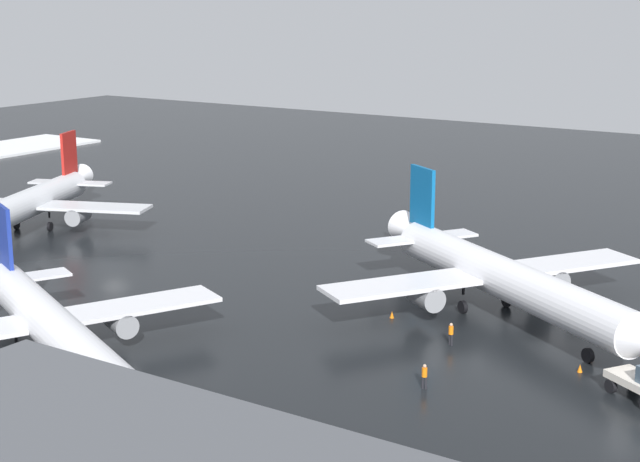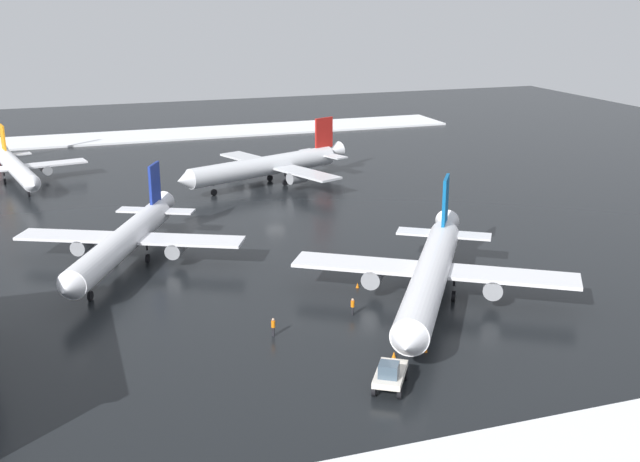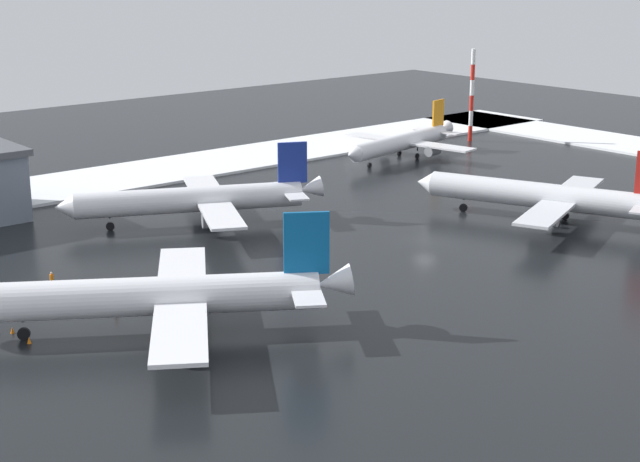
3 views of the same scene
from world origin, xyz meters
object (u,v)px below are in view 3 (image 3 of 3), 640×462
object	(u,v)px
airplane_distant_tail	(156,296)
traffic_cone_wingtip_side	(12,330)
airplane_foreground_jet	(546,196)
antenna_mast	(472,95)
traffic_cone_near_nose	(29,340)
traffic_cone_mid_line	(197,298)
ground_crew_mid_apron	(115,297)
ground_crew_beside_wing	(52,279)
airplane_parked_portside	(196,199)
airplane_far_rear	(403,142)

from	to	relation	value
airplane_distant_tail	traffic_cone_wingtip_side	xyz separation A→B (m)	(9.30, -8.04, -3.10)
airplane_foreground_jet	antenna_mast	distance (m)	53.06
antenna_mast	traffic_cone_near_nose	world-z (taller)	antenna_mast
traffic_cone_mid_line	traffic_cone_wingtip_side	size ratio (longest dim) A/B	1.00
airplane_distant_tail	ground_crew_mid_apron	bearing A→B (deg)	-60.12
traffic_cone_mid_line	ground_crew_mid_apron	bearing A→B (deg)	-25.49
ground_crew_beside_wing	ground_crew_mid_apron	bearing A→B (deg)	-177.63
ground_crew_beside_wing	traffic_cone_wingtip_side	bearing A→B (deg)	126.18
ground_crew_beside_wing	traffic_cone_mid_line	world-z (taller)	ground_crew_beside_wing
airplane_parked_portside	airplane_foreground_jet	bearing A→B (deg)	167.74
airplane_foreground_jet	traffic_cone_mid_line	xyz separation A→B (m)	(47.10, -3.44, -2.88)
ground_crew_mid_apron	traffic_cone_near_nose	xyz separation A→B (m)	(9.62, 2.98, -0.70)
airplane_distant_tail	ground_crew_beside_wing	world-z (taller)	airplane_distant_tail
airplane_distant_tail	ground_crew_beside_wing	size ratio (longest dim) A/B	17.72
airplane_far_rear	traffic_cone_mid_line	bearing A→B (deg)	18.51
ground_crew_mid_apron	traffic_cone_mid_line	xyz separation A→B (m)	(-6.68, 3.18, -0.70)
airplane_parked_portside	ground_crew_mid_apron	size ratio (longest dim) A/B	17.24
traffic_cone_near_nose	traffic_cone_wingtip_side	xyz separation A→B (m)	(0.13, -3.03, 0.00)
airplane_distant_tail	airplane_foreground_jet	distance (m)	54.26
airplane_foreground_jet	traffic_cone_wingtip_side	size ratio (longest dim) A/B	56.01
airplane_foreground_jet	ground_crew_beside_wing	size ratio (longest dim) A/B	18.01
ground_crew_mid_apron	ground_crew_beside_wing	bearing A→B (deg)	-144.09
ground_crew_mid_apron	antenna_mast	size ratio (longest dim) A/B	0.11
antenna_mast	airplane_parked_portside	bearing A→B (deg)	13.22
airplane_parked_portside	traffic_cone_wingtip_side	xyz separation A→B (m)	(30.97, 18.99, -2.82)
airplane_parked_portside	ground_crew_mid_apron	xyz separation A→B (m)	(21.22, 19.04, -2.13)
airplane_parked_portside	airplane_foreground_jet	distance (m)	41.47
airplane_parked_portside	ground_crew_beside_wing	bearing A→B (deg)	50.31
airplane_parked_portside	traffic_cone_mid_line	distance (m)	26.71
airplane_foreground_jet	traffic_cone_near_nose	size ratio (longest dim) A/B	56.01
antenna_mast	airplane_distant_tail	bearing A→B (deg)	25.91
airplane_distant_tail	antenna_mast	bearing A→B (deg)	-120.95
traffic_cone_wingtip_side	ground_crew_beside_wing	bearing A→B (deg)	-132.09
traffic_cone_near_nose	antenna_mast	bearing A→B (deg)	-158.80
airplane_distant_tail	airplane_foreground_jet	bearing A→B (deg)	-145.42
airplane_far_rear	ground_crew_beside_wing	size ratio (longest dim) A/B	15.96
airplane_foreground_jet	airplane_parked_portside	bearing A→B (deg)	29.91
traffic_cone_mid_line	airplane_far_rear	bearing A→B (deg)	-150.56
airplane_foreground_jet	traffic_cone_wingtip_side	world-z (taller)	airplane_foreground_jet
airplane_distant_tail	airplane_foreground_jet	size ratio (longest dim) A/B	0.98
airplane_distant_tail	traffic_cone_wingtip_side	bearing A→B (deg)	-7.71
traffic_cone_near_nose	traffic_cone_wingtip_side	world-z (taller)	same
airplane_foreground_jet	antenna_mast	xyz separation A→B (m)	(-33.21, -41.12, 4.66)
traffic_cone_wingtip_side	airplane_parked_portside	bearing A→B (deg)	-148.48
airplane_foreground_jet	antenna_mast	size ratio (longest dim) A/B	1.97
airplane_parked_portside	airplane_foreground_jet	xyz separation A→B (m)	(-32.57, 25.67, 0.06)
airplane_far_rear	traffic_cone_near_nose	distance (m)	84.03
ground_crew_mid_apron	traffic_cone_near_nose	size ratio (longest dim) A/B	3.11
ground_crew_beside_wing	traffic_cone_wingtip_side	size ratio (longest dim) A/B	3.11
antenna_mast	airplane_far_rear	bearing A→B (deg)	10.10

